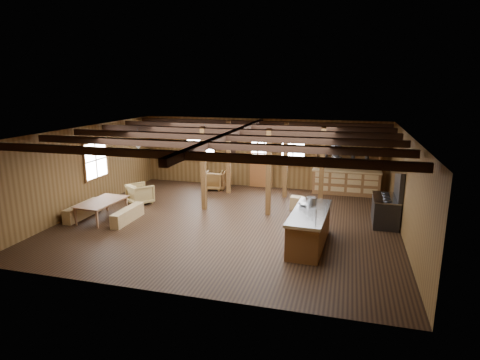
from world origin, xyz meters
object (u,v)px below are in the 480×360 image
at_px(commercial_range, 388,205).
at_px(armchair_a, 212,180).
at_px(dining_table, 103,210).
at_px(armchair_c, 140,194).
at_px(armchair_b, 216,180).
at_px(kitchen_island, 309,228).

height_order(commercial_range, armchair_a, commercial_range).
height_order(dining_table, armchair_c, armchair_c).
relative_size(commercial_range, armchair_b, 2.26).
xyz_separation_m(kitchen_island, commercial_range, (2.11, 2.27, 0.12)).
distance_m(armchair_a, armchair_c, 3.14).
distance_m(kitchen_island, commercial_range, 3.10).
bearing_deg(armchair_a, armchair_b, -158.90).
distance_m(commercial_range, armchair_c, 8.26).
height_order(armchair_a, armchair_c, armchair_a).
bearing_deg(kitchen_island, armchair_a, 135.36).
bearing_deg(armchair_b, armchair_c, 43.23).
relative_size(kitchen_island, armchair_b, 3.21).
distance_m(dining_table, armchair_b, 4.98).
distance_m(dining_table, armchair_a, 4.87).
bearing_deg(dining_table, armchair_b, -23.38).
relative_size(kitchen_island, dining_table, 1.52).
bearing_deg(commercial_range, armchair_c, -179.74).
xyz_separation_m(dining_table, armchair_c, (0.29, 1.82, 0.06)).
bearing_deg(armchair_c, kitchen_island, -165.09).
bearing_deg(armchair_a, armchair_c, 45.20).
height_order(dining_table, armchair_a, armchair_a).
xyz_separation_m(commercial_range, armchair_c, (-8.26, -0.04, -0.24)).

